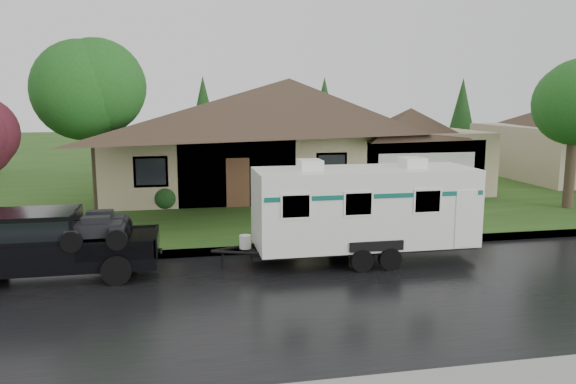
# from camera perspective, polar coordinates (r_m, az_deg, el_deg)

# --- Properties ---
(ground) EXTENTS (140.00, 140.00, 0.00)m
(ground) POSITION_cam_1_polar(r_m,az_deg,el_deg) (15.83, 3.04, -7.97)
(ground) COLOR #274D18
(ground) RESTS_ON ground
(road) EXTENTS (140.00, 8.00, 0.01)m
(road) POSITION_cam_1_polar(r_m,az_deg,el_deg) (14.00, 5.09, -10.35)
(road) COLOR black
(road) RESTS_ON ground
(curb) EXTENTS (140.00, 0.50, 0.15)m
(curb) POSITION_cam_1_polar(r_m,az_deg,el_deg) (17.91, 1.26, -5.63)
(curb) COLOR gray
(curb) RESTS_ON ground
(lawn) EXTENTS (140.00, 26.00, 0.15)m
(lawn) POSITION_cam_1_polar(r_m,az_deg,el_deg) (30.23, -3.97, 0.60)
(lawn) COLOR #274D18
(lawn) RESTS_ON ground
(house_main) EXTENTS (19.44, 10.80, 6.90)m
(house_main) POSITION_cam_1_polar(r_m,az_deg,el_deg) (29.12, 0.75, 7.24)
(house_main) COLOR tan
(house_main) RESTS_ON lawn
(tree_left_green) EXTENTS (4.16, 4.16, 6.88)m
(tree_left_green) POSITION_cam_1_polar(r_m,az_deg,el_deg) (24.34, -19.17, 9.41)
(tree_left_green) COLOR #382B1E
(tree_left_green) RESTS_ON lawn
(tree_right_green) EXTENTS (3.88, 3.88, 6.43)m
(tree_right_green) POSITION_cam_1_polar(r_m,az_deg,el_deg) (26.29, 27.21, 8.17)
(tree_right_green) COLOR #382B1E
(tree_right_green) RESTS_ON lawn
(shrub_row) EXTENTS (13.60, 1.00, 1.00)m
(shrub_row) POSITION_cam_1_polar(r_m,az_deg,el_deg) (24.95, 2.25, 0.05)
(shrub_row) COLOR #143814
(shrub_row) RESTS_ON lawn
(pickup_truck) EXTENTS (5.48, 2.08, 1.83)m
(pickup_truck) POSITION_cam_1_polar(r_m,az_deg,el_deg) (16.21, -23.32, -4.74)
(pickup_truck) COLOR black
(pickup_truck) RESTS_ON ground
(travel_trailer) EXTENTS (6.76, 2.38, 3.03)m
(travel_trailer) POSITION_cam_1_polar(r_m,az_deg,el_deg) (16.58, 7.75, -1.50)
(travel_trailer) COLOR white
(travel_trailer) RESTS_ON ground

